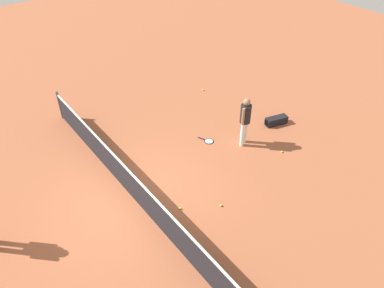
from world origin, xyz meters
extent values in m
plane|color=#9E5638|center=(0.00, 0.00, 0.00)|extent=(40.00, 40.00, 0.00)
cylinder|color=#4C4C51|center=(5.00, 0.00, 0.54)|extent=(0.09, 0.09, 1.07)
cube|color=black|center=(0.00, 0.00, 0.46)|extent=(10.00, 0.02, 0.91)
cube|color=white|center=(0.00, 0.00, 0.94)|extent=(10.00, 0.04, 0.06)
cylinder|color=white|center=(-0.15, -4.04, 0.42)|extent=(0.19, 0.19, 0.85)
cylinder|color=white|center=(-0.05, -4.24, 0.42)|extent=(0.19, 0.19, 0.85)
cylinder|color=black|center=(-0.10, -4.14, 1.16)|extent=(0.45, 0.45, 0.62)
cylinder|color=#9E704C|center=(-0.19, -3.94, 1.18)|extent=(0.12, 0.12, 0.58)
cylinder|color=#9E704C|center=(-0.01, -4.33, 1.18)|extent=(0.12, 0.12, 0.58)
sphere|color=#9E704C|center=(-0.10, -4.14, 1.58)|extent=(0.31, 0.31, 0.23)
torus|color=black|center=(0.65, -3.31, 0.01)|extent=(0.41, 0.41, 0.02)
cylinder|color=silver|center=(0.65, -3.31, 0.01)|extent=(0.34, 0.34, 0.00)
cylinder|color=black|center=(0.92, -3.21, 0.02)|extent=(0.27, 0.13, 0.03)
sphere|color=#C6E033|center=(3.46, -5.31, 0.03)|extent=(0.07, 0.07, 0.07)
sphere|color=#C6E033|center=(-1.80, -1.72, 0.03)|extent=(0.07, 0.07, 0.07)
sphere|color=#C6E033|center=(-1.22, -4.80, 0.03)|extent=(0.07, 0.07, 0.07)
sphere|color=#C6E033|center=(-1.21, -0.78, 0.03)|extent=(0.07, 0.07, 0.07)
cube|color=black|center=(0.02, -5.87, 0.14)|extent=(0.47, 0.84, 0.28)
cylinder|color=black|center=(0.11, -5.53, 0.14)|extent=(0.28, 0.16, 0.27)
camera|label=1|loc=(-6.85, 3.11, 7.43)|focal=34.69mm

